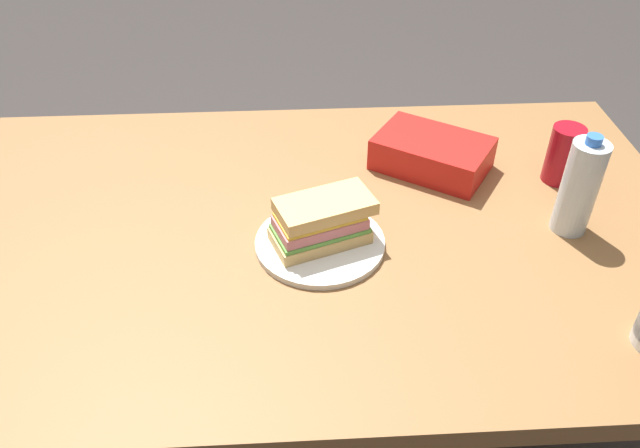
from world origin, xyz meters
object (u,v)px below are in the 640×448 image
paper_plate (320,243)px  sandwich (322,222)px  chip_bag (432,154)px  water_bottle_tall (579,187)px  soda_can_red (563,154)px  dining_table (313,264)px

paper_plate → sandwich: sandwich is taller
chip_bag → sandwich: bearing=77.7°
sandwich → chip_bag: bearing=44.2°
water_bottle_tall → paper_plate: bearing=-176.9°
paper_plate → chip_bag: chip_bag is taller
soda_can_red → chip_bag: size_ratio=0.53×
dining_table → sandwich: 0.16m
dining_table → water_bottle_tall: (0.48, -0.03, 0.19)m
sandwich → paper_plate: bearing=-133.6°
chip_bag → water_bottle_tall: water_bottle_tall is taller
paper_plate → sandwich: bearing=46.4°
soda_can_red → chip_bag: 0.26m
soda_can_red → dining_table: bearing=-166.4°
dining_table → chip_bag: 0.35m
dining_table → sandwich: sandwich is taller
dining_table → soda_can_red: 0.55m
soda_can_red → paper_plate: bearing=-159.9°
dining_table → paper_plate: (0.01, -0.06, 0.11)m
paper_plate → soda_can_red: size_ratio=1.94×
sandwich → dining_table: bearing=102.5°
dining_table → paper_plate: paper_plate is taller
sandwich → soda_can_red: 0.54m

